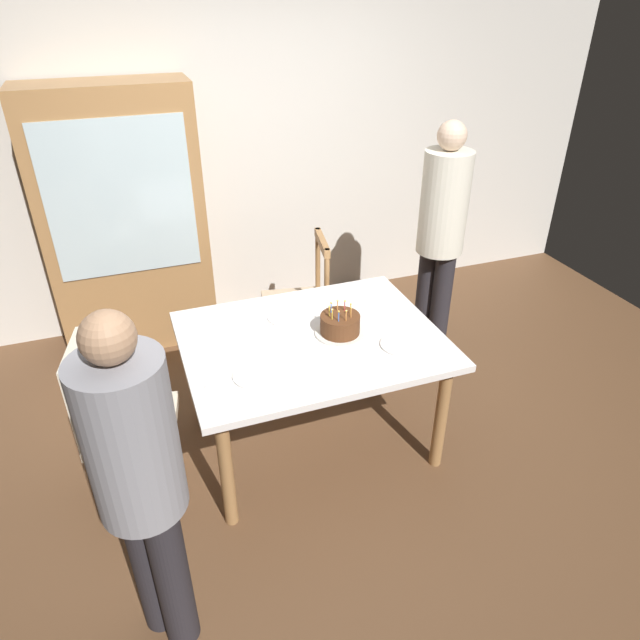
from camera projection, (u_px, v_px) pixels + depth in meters
ground at (312, 438)px, 3.52m from camera, size 6.40×6.40×0.00m
back_wall at (231, 154)px, 4.34m from camera, size 6.40×0.10×2.60m
dining_table at (312, 350)px, 3.19m from camera, size 1.41×1.09×0.74m
birthday_cake at (340, 325)px, 3.14m from camera, size 0.28×0.28×0.19m
plate_near_celebrant at (254, 375)px, 2.83m from camera, size 0.22×0.22×0.01m
plate_far_side at (286, 317)px, 3.32m from camera, size 0.22×0.22×0.01m
plate_near_guest at (400, 345)px, 3.07m from camera, size 0.22×0.22×0.01m
fork_near_celebrant at (223, 383)px, 2.78m from camera, size 0.18×0.02×0.01m
fork_far_side at (260, 322)px, 3.28m from camera, size 0.18×0.06×0.01m
chair_spindle_back at (299, 304)px, 4.04m from camera, size 0.51×0.51×0.95m
chair_upholstered at (113, 414)px, 2.90m from camera, size 0.52×0.52×0.95m
person_celebrant at (140, 478)px, 2.03m from camera, size 0.32×0.32×1.60m
person_guest at (441, 231)px, 3.87m from camera, size 0.32×0.32×1.70m
china_cabinet at (125, 224)px, 4.04m from camera, size 1.10×0.45×1.90m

